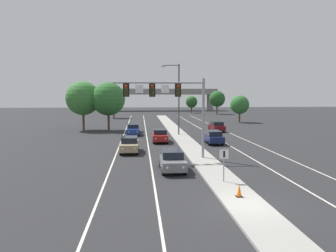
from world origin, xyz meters
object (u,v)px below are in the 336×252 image
car_oncoming_grey (172,160)px  car_oncoming_red (160,135)px  car_oncoming_blue (133,129)px  tree_far_left_c (83,98)px  street_lamp_median (177,95)px  median_sign_post (224,160)px  tree_far_right_b (192,102)px  car_receding_navy (213,137)px  car_oncoming_tan (130,144)px  tree_far_left_a (114,102)px  tree_far_right_c (240,105)px  traffic_cone_median_nose (239,191)px  overhead_signal_mast (171,99)px  tree_far_right_a (217,99)px  car_receding_darkred (217,126)px  tree_far_left_b (108,99)px

car_oncoming_grey → car_oncoming_red: 15.55m
car_oncoming_blue → tree_far_left_c: 11.74m
street_lamp_median → car_oncoming_blue: 8.13m
car_oncoming_grey → car_oncoming_red: size_ratio=1.00×
median_sign_post → tree_far_right_b: tree_far_right_b is taller
car_oncoming_blue → car_receding_navy: (9.74, -9.36, 0.00)m
car_oncoming_tan → tree_far_left_a: tree_far_left_a is taller
tree_far_right_c → tree_far_left_a: 30.73m
traffic_cone_median_nose → tree_far_left_c: size_ratio=0.09×
overhead_signal_mast → street_lamp_median: 17.71m
car_oncoming_blue → tree_far_left_a: 34.85m
traffic_cone_median_nose → tree_far_left_c: tree_far_left_c is taller
car_oncoming_tan → tree_far_right_b: 71.64m
car_oncoming_tan → car_receding_navy: (9.79, 5.22, 0.00)m
car_oncoming_tan → traffic_cone_median_nose: car_oncoming_tan is taller
car_receding_navy → median_sign_post: bearing=-100.1°
street_lamp_median → tree_far_left_a: 37.38m
overhead_signal_mast → median_sign_post: overhead_signal_mast is taller
car_oncoming_red → tree_far_right_a: bearing=70.3°
tree_far_right_b → tree_far_right_a: size_ratio=0.77×
car_receding_darkred → tree_far_right_c: (8.55, 16.24, 2.86)m
car_receding_navy → tree_far_left_a: tree_far_left_a is taller
street_lamp_median → traffic_cone_median_nose: street_lamp_median is taller
car_oncoming_tan → car_oncoming_red: (3.54, 7.06, 0.00)m
street_lamp_median → tree_far_left_b: street_lamp_median is taller
tree_far_right_a → car_oncoming_blue: bearing=-115.9°
traffic_cone_median_nose → tree_far_right_a: 80.81m
car_oncoming_tan → car_receding_navy: 11.10m
car_oncoming_tan → car_receding_darkred: 22.40m
median_sign_post → tree_far_left_b: bearing=107.5°
car_oncoming_blue → tree_far_left_b: (-4.09, 6.49, 4.31)m
tree_far_left_c → car_oncoming_blue: bearing=-40.9°
tree_far_left_b → tree_far_right_a: bearing=56.6°
car_oncoming_grey → tree_far_right_a: tree_far_right_a is taller
overhead_signal_mast → street_lamp_median: (2.46, 17.54, 0.27)m
tree_far_right_c → tree_far_right_b: size_ratio=1.08×
tree_far_left_b → tree_far_right_c: tree_far_left_b is taller
car_oncoming_tan → tree_far_right_c: size_ratio=0.80×
car_oncoming_blue → median_sign_post: bearing=-76.5°
street_lamp_median → tree_far_left_c: size_ratio=1.25×
overhead_signal_mast → street_lamp_median: size_ratio=0.82×
car_receding_navy → tree_far_left_a: bearing=109.1°
overhead_signal_mast → tree_far_left_a: bearing=99.9°
car_oncoming_red → tree_far_right_b: tree_far_right_b is taller
tree_far_right_c → tree_far_right_a: tree_far_right_a is taller
overhead_signal_mast → median_sign_post: bearing=-72.4°
car_oncoming_blue → tree_far_right_c: (21.70, 19.75, 2.86)m
overhead_signal_mast → traffic_cone_median_nose: (2.76, -11.86, -5.02)m
car_oncoming_blue → car_receding_darkred: (13.15, 3.51, 0.00)m
tree_far_left_b → tree_far_left_a: tree_far_left_b is taller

